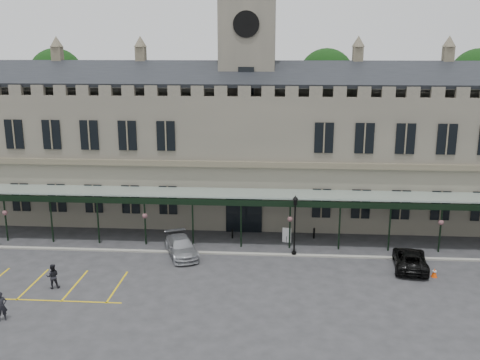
# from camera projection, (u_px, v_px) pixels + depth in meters

# --- Properties ---
(ground) EXTENTS (140.00, 140.00, 0.00)m
(ground) POSITION_uv_depth(u_px,v_px,m) (234.00, 284.00, 37.31)
(ground) COLOR #2B2C2E
(station_building) EXTENTS (60.00, 10.36, 17.30)m
(station_building) POSITION_uv_depth(u_px,v_px,m) (247.00, 150.00, 51.15)
(station_building) COLOR #5E5A4E
(station_building) RESTS_ON ground
(clock_tower) EXTENTS (5.60, 5.60, 24.80)m
(clock_tower) POSITION_uv_depth(u_px,v_px,m) (248.00, 80.00, 49.63)
(clock_tower) COLOR #5E5A4E
(clock_tower) RESTS_ON ground
(canopy) EXTENTS (50.00, 4.10, 4.30)m
(canopy) POSITION_uv_depth(u_px,v_px,m) (241.00, 218.00, 43.96)
(canopy) COLOR #8C9E93
(canopy) RESTS_ON ground
(kerb) EXTENTS (60.00, 0.40, 0.12)m
(kerb) POSITION_uv_depth(u_px,v_px,m) (240.00, 254.00, 42.62)
(kerb) COLOR gray
(kerb) RESTS_ON ground
(parking_markings) EXTENTS (16.00, 6.00, 0.01)m
(parking_markings) POSITION_uv_depth(u_px,v_px,m) (30.00, 287.00, 36.83)
(parking_markings) COLOR gold
(parking_markings) RESTS_ON ground
(tree_behind_left) EXTENTS (6.00, 6.00, 16.00)m
(tree_behind_left) POSITION_uv_depth(u_px,v_px,m) (57.00, 77.00, 59.95)
(tree_behind_left) COLOR #332314
(tree_behind_left) RESTS_ON ground
(tree_behind_mid) EXTENTS (6.00, 6.00, 16.00)m
(tree_behind_mid) POSITION_uv_depth(u_px,v_px,m) (326.00, 78.00, 57.86)
(tree_behind_mid) COLOR #332314
(tree_behind_mid) RESTS_ON ground
(tree_behind_right) EXTENTS (6.00, 6.00, 16.00)m
(tree_behind_right) POSITION_uv_depth(u_px,v_px,m) (478.00, 79.00, 56.75)
(tree_behind_right) COLOR #332314
(tree_behind_right) RESTS_ON ground
(lamp_post_mid) EXTENTS (0.47, 0.47, 4.96)m
(lamp_post_mid) POSITION_uv_depth(u_px,v_px,m) (295.00, 220.00, 41.69)
(lamp_post_mid) COLOR black
(lamp_post_mid) RESTS_ON ground
(traffic_cone) EXTENTS (0.42, 0.42, 0.68)m
(traffic_cone) POSITION_uv_depth(u_px,v_px,m) (434.00, 273.00, 38.37)
(traffic_cone) COLOR #F44807
(traffic_cone) RESTS_ON ground
(sign_board) EXTENTS (0.74, 0.23, 1.28)m
(sign_board) POSITION_uv_depth(u_px,v_px,m) (287.00, 235.00, 45.12)
(sign_board) COLOR black
(sign_board) RESTS_ON ground
(bollard_left) EXTENTS (0.15, 0.15, 0.84)m
(bollard_left) POSITION_uv_depth(u_px,v_px,m) (232.00, 234.00, 46.16)
(bollard_left) COLOR black
(bollard_left) RESTS_ON ground
(bollard_right) EXTENTS (0.17, 0.17, 0.93)m
(bollard_right) POSITION_uv_depth(u_px,v_px,m) (314.00, 233.00, 46.11)
(bollard_right) COLOR black
(bollard_right) RESTS_ON ground
(car_taxi) EXTENTS (3.78, 5.40, 1.45)m
(car_taxi) POSITION_uv_depth(u_px,v_px,m) (181.00, 247.00, 42.27)
(car_taxi) COLOR #95989D
(car_taxi) RESTS_ON ground
(car_van) EXTENTS (2.98, 5.29, 1.40)m
(car_van) POSITION_uv_depth(u_px,v_px,m) (410.00, 259.00, 39.86)
(car_van) COLOR black
(car_van) RESTS_ON ground
(person_a) EXTENTS (0.80, 0.74, 1.84)m
(person_a) POSITION_uv_depth(u_px,v_px,m) (1.00, 306.00, 32.12)
(person_a) COLOR black
(person_a) RESTS_ON ground
(person_b) EXTENTS (1.02, 0.91, 1.74)m
(person_b) POSITION_uv_depth(u_px,v_px,m) (53.00, 276.00, 36.47)
(person_b) COLOR black
(person_b) RESTS_ON ground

